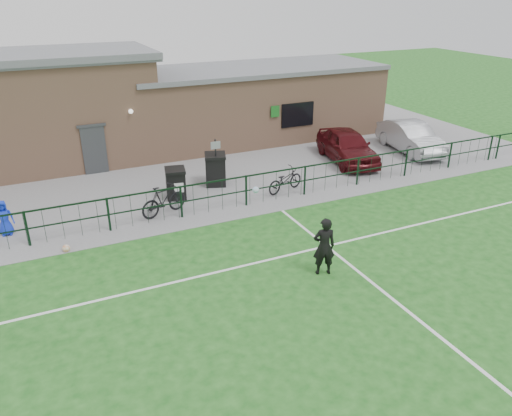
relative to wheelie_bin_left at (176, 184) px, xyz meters
name	(u,v)px	position (x,y,z in m)	size (l,w,h in m)	color
ground	(346,337)	(1.15, -9.84, -0.56)	(90.00, 90.00, 0.00)	#195318
paving_strip	(178,165)	(1.15, 3.66, -0.55)	(34.00, 13.00, 0.02)	gray
pitch_line_touch	(224,212)	(1.15, -2.04, -0.56)	(28.00, 0.10, 0.01)	white
pitch_line_mid	(270,260)	(1.15, -5.84, -0.56)	(28.00, 0.10, 0.01)	white
pitch_line_perp	(413,315)	(3.15, -9.84, -0.56)	(0.10, 16.00, 0.01)	white
perimeter_fence	(221,195)	(1.15, -1.84, 0.04)	(28.00, 0.10, 1.20)	black
wheelie_bin_left	(176,184)	(0.00, 0.00, 0.00)	(0.72, 0.81, 1.09)	black
wheelie_bin_right	(215,170)	(1.89, 0.68, 0.06)	(0.80, 0.91, 1.21)	black
sign_post	(216,163)	(1.82, 0.41, 0.46)	(0.06, 0.06, 2.00)	black
car_maroon	(347,146)	(8.48, 0.85, 0.20)	(1.76, 4.38, 1.49)	#4A0D11
car_silver	(411,137)	(12.18, 0.81, 0.18)	(1.52, 4.36, 1.44)	#989A9F
bicycle_d	(164,200)	(-0.84, -1.35, 0.01)	(0.52, 1.85, 1.11)	black
bicycle_e	(285,180)	(4.12, -1.22, -0.07)	(0.62, 1.79, 0.94)	black
spectator_child	(4,218)	(-5.99, -0.70, 0.06)	(0.59, 0.38, 1.20)	#1632D1
goalkeeper_kick	(322,245)	(2.16, -7.09, 0.32)	(1.06, 3.68, 1.74)	black
ball_ground	(66,248)	(-4.35, -2.72, -0.45)	(0.23, 0.23, 0.23)	white
clubhouse	(139,106)	(0.27, 6.66, 1.66)	(24.25, 5.40, 4.96)	tan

